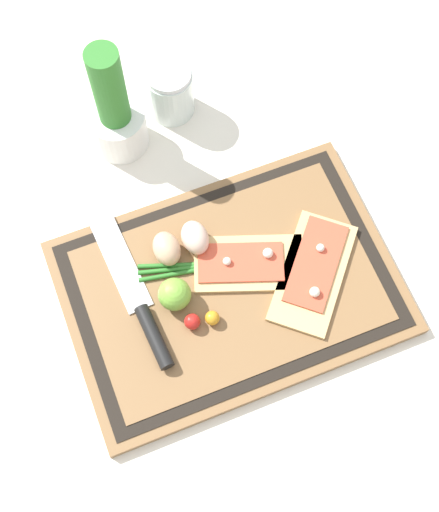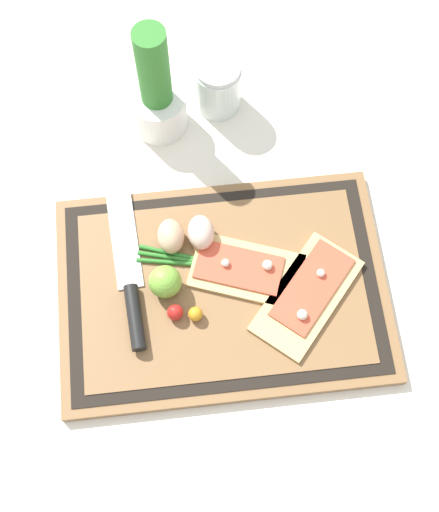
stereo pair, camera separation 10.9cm
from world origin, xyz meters
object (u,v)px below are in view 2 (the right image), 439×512
object	(u,v)px
egg_pink	(201,232)
pizza_slice_far	(245,270)
egg_brown	(171,236)
pizza_slice_near	(308,294)
cherry_tomato_red	(175,312)
lime	(165,282)
knife	(131,291)
cherry_tomato_yellow	(195,314)
herb_pot	(157,96)
sauce_jar	(218,88)

from	to	relation	value
egg_pink	pizza_slice_far	bearing A→B (deg)	-45.56
egg_brown	pizza_slice_near	bearing A→B (deg)	-29.27
egg_pink	cherry_tomato_red	bearing A→B (deg)	-112.70
lime	cherry_tomato_red	world-z (taller)	lime
knife	lime	xyz separation A→B (m)	(0.05, 0.00, 0.02)
pizza_slice_near	cherry_tomato_yellow	distance (m)	0.17
pizza_slice_far	cherry_tomato_yellow	size ratio (longest dim) A/B	8.60
egg_pink	egg_brown	bearing A→B (deg)	-178.48
egg_brown	cherry_tomato_yellow	size ratio (longest dim) A/B	2.55
lime	knife	bearing A→B (deg)	-177.03
pizza_slice_near	knife	size ratio (longest dim) A/B	0.72
pizza_slice_near	pizza_slice_far	xyz separation A→B (m)	(-0.09, 0.05, 0.00)
pizza_slice_near	knife	world-z (taller)	pizza_slice_near
knife	egg_pink	xyz separation A→B (m)	(0.11, 0.08, 0.01)
lime	herb_pot	xyz separation A→B (m)	(0.01, 0.31, 0.03)
pizza_slice_far	herb_pot	bearing A→B (deg)	110.34
knife	herb_pot	bearing A→B (deg)	77.77
egg_pink	cherry_tomato_yellow	xyz separation A→B (m)	(-0.02, -0.13, -0.01)
pizza_slice_near	knife	distance (m)	0.27
cherry_tomato_red	cherry_tomato_yellow	size ratio (longest dim) A/B	1.11
egg_brown	cherry_tomato_red	size ratio (longest dim) A/B	2.29
pizza_slice_far	knife	distance (m)	0.18
egg_pink	lime	size ratio (longest dim) A/B	1.12
egg_brown	cherry_tomato_yellow	xyz separation A→B (m)	(0.03, -0.13, -0.01)
lime	cherry_tomato_yellow	bearing A→B (deg)	-51.71
pizza_slice_far	sauce_jar	bearing A→B (deg)	91.17
cherry_tomato_yellow	herb_pot	world-z (taller)	herb_pot
knife	egg_brown	xyz separation A→B (m)	(0.07, 0.08, 0.01)
sauce_jar	egg_pink	bearing A→B (deg)	-101.92
cherry_tomato_red	egg_brown	bearing A→B (deg)	88.02
cherry_tomato_red	pizza_slice_near	bearing A→B (deg)	2.67
pizza_slice_far	knife	xyz separation A→B (m)	(-0.18, -0.02, 0.00)
pizza_slice_far	herb_pot	world-z (taller)	herb_pot
pizza_slice_far	cherry_tomato_yellow	distance (m)	0.10
pizza_slice_near	sauce_jar	xyz separation A→B (m)	(-0.10, 0.37, 0.02)
pizza_slice_near	cherry_tomato_yellow	world-z (taller)	pizza_slice_near
cherry_tomato_yellow	herb_pot	distance (m)	0.36
pizza_slice_near	herb_pot	bearing A→B (deg)	120.09
cherry_tomato_red	sauce_jar	distance (m)	0.40
knife	lime	world-z (taller)	lime
herb_pot	egg_brown	bearing A→B (deg)	-89.94
knife	sauce_jar	bearing A→B (deg)	63.53
pizza_slice_near	cherry_tomato_red	world-z (taller)	same
egg_pink	sauce_jar	xyz separation A→B (m)	(0.05, 0.26, 0.00)
cherry_tomato_yellow	sauce_jar	xyz separation A→B (m)	(0.08, 0.39, 0.01)
egg_pink	herb_pot	size ratio (longest dim) A/B	0.24
pizza_slice_far	cherry_tomato_red	world-z (taller)	same
egg_brown	sauce_jar	xyz separation A→B (m)	(0.10, 0.26, 0.00)
pizza_slice_far	sauce_jar	size ratio (longest dim) A/B	1.87
pizza_slice_far	cherry_tomato_red	size ratio (longest dim) A/B	7.74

